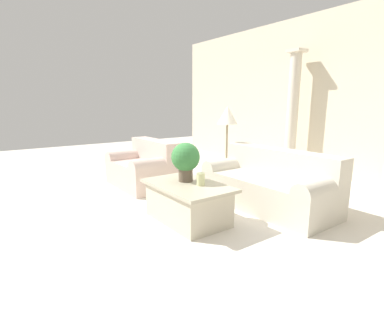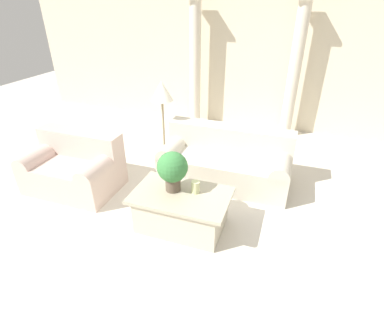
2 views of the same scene
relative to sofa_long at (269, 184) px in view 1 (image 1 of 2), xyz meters
name	(u,v)px [view 1 (image 1 of 2)]	position (x,y,z in m)	size (l,w,h in m)	color
ground_plane	(213,215)	(-0.18, -0.87, -0.33)	(16.00, 16.00, 0.00)	silver
wall_back	(353,95)	(-0.18, 2.46, 1.27)	(10.00, 0.06, 3.20)	beige
sofa_long	(269,184)	(0.00, 0.00, 0.00)	(1.91, 0.85, 0.81)	beige
loveseat	(144,167)	(-2.04, -0.92, 0.01)	(1.29, 0.85, 0.81)	beige
coffee_table	(188,202)	(-0.24, -1.24, -0.08)	(1.15, 0.72, 0.48)	beige
potted_plant	(186,159)	(-0.36, -1.19, 0.44)	(0.36, 0.36, 0.49)	brown
pillar_candle	(201,179)	(-0.09, -1.15, 0.23)	(0.10, 0.10, 0.15)	beige
floor_lamp	(227,120)	(-1.09, 0.17, 0.84)	(0.34, 0.34, 1.40)	gray
column_left	(293,112)	(-1.22, 2.12, 0.95)	(0.32, 0.32, 2.50)	beige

